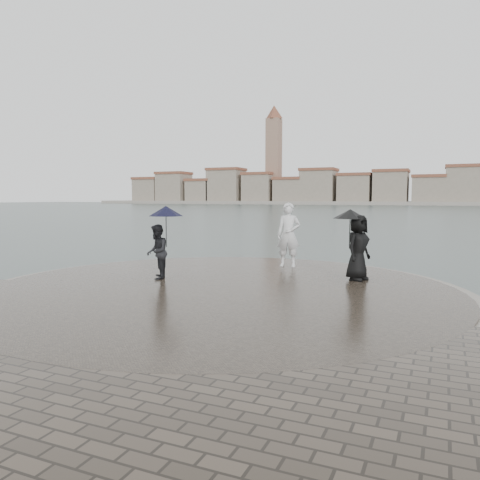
% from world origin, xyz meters
% --- Properties ---
extents(ground, '(400.00, 400.00, 0.00)m').
position_xyz_m(ground, '(0.00, 0.00, 0.00)').
color(ground, '#2B3835').
rests_on(ground, ground).
extents(kerb_ring, '(12.50, 12.50, 0.32)m').
position_xyz_m(kerb_ring, '(0.00, 3.50, 0.16)').
color(kerb_ring, gray).
rests_on(kerb_ring, ground).
extents(quay_tip, '(11.90, 11.90, 0.36)m').
position_xyz_m(quay_tip, '(0.00, 3.50, 0.18)').
color(quay_tip, '#2D261E').
rests_on(quay_tip, ground).
extents(statue, '(0.82, 0.60, 2.10)m').
position_xyz_m(statue, '(0.53, 7.56, 1.41)').
color(statue, silver).
rests_on(statue, quay_tip).
extents(visitor_left, '(1.16, 1.05, 2.04)m').
position_xyz_m(visitor_left, '(-2.03, 3.85, 1.45)').
color(visitor_left, black).
rests_on(visitor_left, quay_tip).
extents(visitor_right, '(1.15, 1.09, 1.95)m').
position_xyz_m(visitor_right, '(3.01, 5.91, 1.45)').
color(visitor_right, black).
rests_on(visitor_right, quay_tip).
extents(far_skyline, '(260.00, 20.00, 37.00)m').
position_xyz_m(far_skyline, '(-6.29, 160.71, 5.61)').
color(far_skyline, gray).
rests_on(far_skyline, ground).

